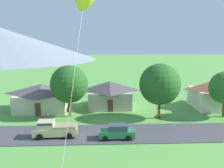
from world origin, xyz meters
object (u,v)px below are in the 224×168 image
tree_near_left (69,84)px  tree_center (160,84)px  pickup_truck_sand_west_side (54,129)px  house_right_center (42,97)px  house_leftmost (110,94)px  house_left_center (218,93)px  parked_car_green_west_end (117,132)px

tree_near_left → tree_center: bearing=-6.8°
tree_near_left → pickup_truck_sand_west_side: 9.83m
house_right_center → tree_center: size_ratio=1.09×
house_leftmost → tree_center: (7.15, -6.93, 2.77)m
house_right_center → tree_center: tree_center is taller
house_leftmost → house_left_center: (18.60, -1.01, 0.20)m
pickup_truck_sand_west_side → house_left_center: bearing=27.2°
house_leftmost → tree_center: 10.34m
tree_near_left → house_leftmost: bearing=40.2°
house_left_center → house_right_center: size_ratio=0.99×
house_right_center → house_left_center: bearing=0.6°
tree_near_left → parked_car_green_west_end: 12.54m
tree_near_left → tree_center: size_ratio=0.96×
house_leftmost → tree_near_left: tree_near_left is taller
house_left_center → pickup_truck_sand_west_side: bearing=-152.8°
house_left_center → tree_near_left: (-24.90, -4.31, 2.44)m
house_leftmost → pickup_truck_sand_west_side: 16.07m
parked_car_green_west_end → tree_center: bearing=50.1°
tree_center → house_leftmost: bearing=135.9°
house_leftmost → tree_near_left: (-6.31, -5.32, 2.64)m
tree_center → house_left_center: bearing=27.3°
tree_near_left → parked_car_green_west_end: (6.57, -9.85, -4.13)m
tree_near_left → tree_center: (13.46, -1.61, 0.13)m
house_leftmost → house_right_center: (-11.27, -1.30, -0.07)m
tree_near_left → pickup_truck_sand_west_side: bearing=-96.0°
house_leftmost → tree_center: size_ratio=0.95×
house_left_center → tree_near_left: 25.39m
house_leftmost → parked_car_green_west_end: house_leftmost is taller
house_left_center → house_right_center: (-29.86, -0.29, -0.27)m
tree_near_left → tree_center: tree_center is taller
parked_car_green_west_end → house_leftmost: bearing=91.0°
house_leftmost → house_left_center: size_ratio=0.88×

